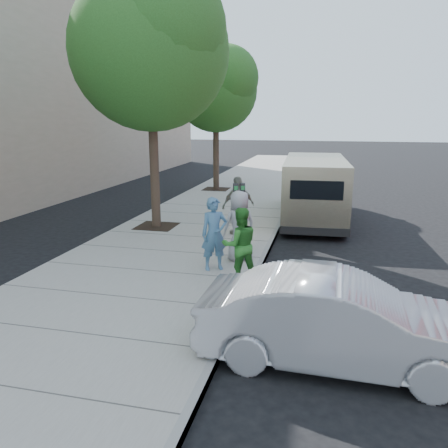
{
  "coord_description": "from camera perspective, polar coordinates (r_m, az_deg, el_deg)",
  "views": [
    {
      "loc": [
        2.89,
        -10.15,
        3.5
      ],
      "look_at": [
        0.61,
        -0.61,
        1.1
      ],
      "focal_mm": 35.0,
      "sensor_mm": 36.0,
      "label": 1
    }
  ],
  "objects": [
    {
      "name": "ground",
      "position": [
        11.12,
        -2.36,
        -4.62
      ],
      "size": [
        120.0,
        120.0,
        0.0
      ],
      "primitive_type": "plane",
      "color": "black",
      "rests_on": "ground"
    },
    {
      "name": "sidewalk",
      "position": [
        11.4,
        -7.22,
        -3.86
      ],
      "size": [
        5.0,
        60.0,
        0.15
      ],
      "primitive_type": "cube",
      "color": "gray",
      "rests_on": "ground"
    },
    {
      "name": "curb_face",
      "position": [
        10.81,
        5.02,
        -4.78
      ],
      "size": [
        0.12,
        60.0,
        0.16
      ],
      "primitive_type": "cube",
      "color": "gray",
      "rests_on": "ground"
    },
    {
      "name": "tree_near",
      "position": [
        13.72,
        -9.48,
        22.14
      ],
      "size": [
        4.62,
        4.6,
        7.53
      ],
      "color": "black",
      "rests_on": "sidewalk"
    },
    {
      "name": "tree_far",
      "position": [
        20.85,
        -0.95,
        17.54
      ],
      "size": [
        3.92,
        3.8,
        6.49
      ],
      "color": "black",
      "rests_on": "sidewalk"
    },
    {
      "name": "parking_meter",
      "position": [
        12.18,
        1.97,
        3.31
      ],
      "size": [
        0.34,
        0.22,
        1.58
      ],
      "rotation": [
        0.0,
        0.0,
        0.37
      ],
      "color": "gray",
      "rests_on": "sidewalk"
    },
    {
      "name": "van",
      "position": [
        15.29,
        11.7,
        4.58
      ],
      "size": [
        2.23,
        5.91,
        2.16
      ],
      "rotation": [
        0.0,
        0.0,
        0.05
      ],
      "color": "#C4B28C",
      "rests_on": "ground"
    },
    {
      "name": "sedan",
      "position": [
        6.59,
        14.83,
        -12.19
      ],
      "size": [
        4.08,
        1.5,
        1.33
      ],
      "primitive_type": "imported",
      "rotation": [
        0.0,
        0.0,
        1.55
      ],
      "color": "#B1B2B8",
      "rests_on": "ground"
    },
    {
      "name": "person_officer",
      "position": [
        9.73,
        -1.27,
        -1.3
      ],
      "size": [
        0.72,
        0.64,
        1.65
      ],
      "primitive_type": "imported",
      "rotation": [
        0.0,
        0.0,
        0.51
      ],
      "color": "teal",
      "rests_on": "sidewalk"
    },
    {
      "name": "person_green_shirt",
      "position": [
        9.04,
        2.09,
        -2.73
      ],
      "size": [
        0.94,
        0.86,
        1.57
      ],
      "primitive_type": "imported",
      "rotation": [
        0.0,
        0.0,
        3.58
      ],
      "color": "#2D7F29",
      "rests_on": "sidewalk"
    },
    {
      "name": "person_gray_shirt",
      "position": [
        10.39,
        2.02,
        -0.22
      ],
      "size": [
        0.98,
        0.93,
        1.69
      ],
      "primitive_type": "imported",
      "rotation": [
        0.0,
        0.0,
        3.81
      ],
      "color": "#A3A2A5",
      "rests_on": "sidewalk"
    },
    {
      "name": "person_striped_polo",
      "position": [
        12.71,
        1.87,
        2.41
      ],
      "size": [
        1.05,
        0.94,
        1.71
      ],
      "primitive_type": "imported",
      "rotation": [
        0.0,
        0.0,
        3.79
      ],
      "color": "gray",
      "rests_on": "sidewalk"
    }
  ]
}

